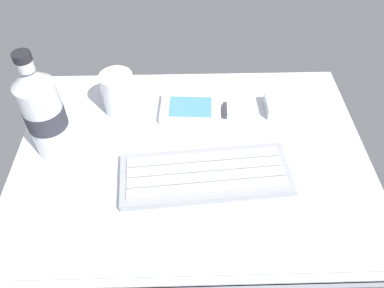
{
  "coord_description": "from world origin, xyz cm",
  "views": [
    {
      "loc": [
        -1.15,
        -44.57,
        52.0
      ],
      "look_at": [
        0.0,
        0.0,
        3.0
      ],
      "focal_mm": 35.26,
      "sensor_mm": 36.0,
      "label": 1
    }
  ],
  "objects_px": {
    "keyboard": "(205,175)",
    "handheld_device": "(194,109)",
    "juice_cup": "(119,94)",
    "charger_block": "(283,106)",
    "water_bottle": "(44,113)"
  },
  "relations": [
    {
      "from": "keyboard",
      "to": "handheld_device",
      "type": "bearing_deg",
      "value": 95.22
    },
    {
      "from": "juice_cup",
      "to": "charger_block",
      "type": "height_order",
      "value": "juice_cup"
    },
    {
      "from": "handheld_device",
      "to": "water_bottle",
      "type": "distance_m",
      "value": 0.28
    },
    {
      "from": "charger_block",
      "to": "juice_cup",
      "type": "bearing_deg",
      "value": 177.93
    },
    {
      "from": "juice_cup",
      "to": "water_bottle",
      "type": "bearing_deg",
      "value": -134.89
    },
    {
      "from": "keyboard",
      "to": "charger_block",
      "type": "relative_size",
      "value": 4.25
    },
    {
      "from": "water_bottle",
      "to": "handheld_device",
      "type": "bearing_deg",
      "value": 20.31
    },
    {
      "from": "juice_cup",
      "to": "handheld_device",
      "type": "bearing_deg",
      "value": -4.84
    },
    {
      "from": "juice_cup",
      "to": "charger_block",
      "type": "relative_size",
      "value": 1.21
    },
    {
      "from": "keyboard",
      "to": "handheld_device",
      "type": "relative_size",
      "value": 2.27
    },
    {
      "from": "handheld_device",
      "to": "juice_cup",
      "type": "xyz_separation_m",
      "value": [
        -0.15,
        0.01,
        0.03
      ]
    },
    {
      "from": "keyboard",
      "to": "juice_cup",
      "type": "xyz_separation_m",
      "value": [
        -0.16,
        0.18,
        0.03
      ]
    },
    {
      "from": "charger_block",
      "to": "water_bottle",
      "type": "bearing_deg",
      "value": -167.7
    },
    {
      "from": "charger_block",
      "to": "handheld_device",
      "type": "bearing_deg",
      "value": -179.79
    },
    {
      "from": "juice_cup",
      "to": "charger_block",
      "type": "xyz_separation_m",
      "value": [
        0.33,
        -0.01,
        -0.03
      ]
    }
  ]
}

